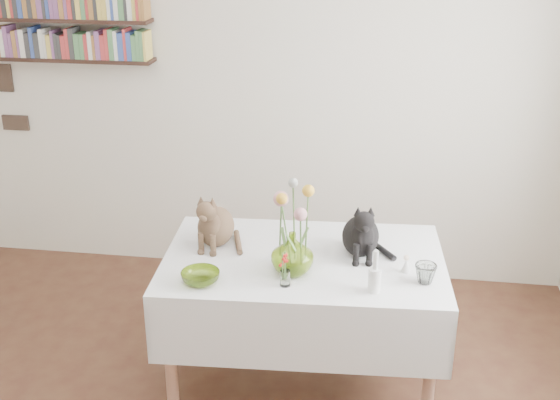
% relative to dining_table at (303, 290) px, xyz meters
% --- Properties ---
extents(room, '(4.08, 4.58, 2.58)m').
position_rel_dining_table_xyz_m(room, '(-0.47, -1.02, 0.71)').
color(room, brown).
rests_on(room, ground).
extents(dining_table, '(1.39, 0.94, 0.72)m').
position_rel_dining_table_xyz_m(dining_table, '(0.00, 0.00, 0.00)').
color(dining_table, white).
rests_on(dining_table, room).
extents(tabby_cat, '(0.23, 0.28, 0.30)m').
position_rel_dining_table_xyz_m(tabby_cat, '(-0.45, 0.09, 0.32)').
color(tabby_cat, brown).
rests_on(tabby_cat, dining_table).
extents(black_cat, '(0.23, 0.27, 0.29)m').
position_rel_dining_table_xyz_m(black_cat, '(0.26, 0.08, 0.32)').
color(black_cat, black).
rests_on(black_cat, dining_table).
extents(flower_vase, '(0.25, 0.25, 0.20)m').
position_rel_dining_table_xyz_m(flower_vase, '(-0.03, -0.16, 0.28)').
color(flower_vase, '#AECF43').
rests_on(flower_vase, dining_table).
extents(green_bowl, '(0.20, 0.20, 0.05)m').
position_rel_dining_table_xyz_m(green_bowl, '(-0.43, -0.31, 0.20)').
color(green_bowl, '#AECF43').
rests_on(green_bowl, dining_table).
extents(drinking_glass, '(0.11, 0.11, 0.09)m').
position_rel_dining_table_xyz_m(drinking_glass, '(0.56, -0.16, 0.22)').
color(drinking_glass, white).
rests_on(drinking_glass, dining_table).
extents(candlestick, '(0.06, 0.06, 0.20)m').
position_rel_dining_table_xyz_m(candlestick, '(0.34, -0.28, 0.24)').
color(candlestick, white).
rests_on(candlestick, dining_table).
extents(berry_jar, '(0.05, 0.05, 0.19)m').
position_rel_dining_table_xyz_m(berry_jar, '(-0.05, -0.28, 0.26)').
color(berry_jar, white).
rests_on(berry_jar, dining_table).
extents(porcelain_figurine, '(0.04, 0.04, 0.08)m').
position_rel_dining_table_xyz_m(porcelain_figurine, '(0.48, -0.07, 0.21)').
color(porcelain_figurine, white).
rests_on(porcelain_figurine, dining_table).
extents(flower_bouquet, '(0.17, 0.12, 0.39)m').
position_rel_dining_table_xyz_m(flower_bouquet, '(-0.03, -0.15, 0.52)').
color(flower_bouquet, '#4C7233').
rests_on(flower_bouquet, flower_vase).
extents(wall_art_plaques, '(0.21, 0.02, 0.44)m').
position_rel_dining_table_xyz_m(wall_art_plaques, '(-2.10, 1.21, 0.58)').
color(wall_art_plaques, '#38281E').
rests_on(wall_art_plaques, room).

